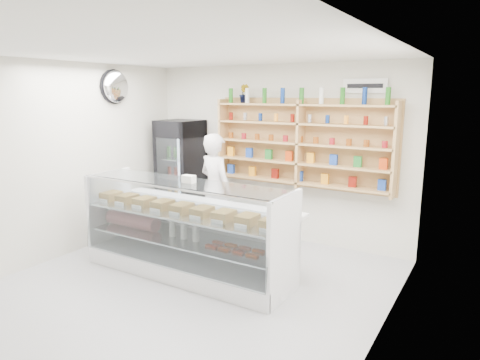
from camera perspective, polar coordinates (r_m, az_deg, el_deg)
The scene contains 8 objects.
room at distance 4.89m, azimuth -8.52°, elevation 0.18°, with size 5.00×5.00×5.00m.
display_counter at distance 5.74m, azimuth -7.00°, elevation -9.01°, with size 2.87×0.86×1.25m.
shop_worker at distance 6.68m, azimuth -3.28°, elevation -1.26°, with size 0.64×0.42×1.75m, color silver.
drinks_cooler at distance 7.64m, azimuth -7.88°, elevation 0.83°, with size 0.70×0.68×1.89m.
wall_shelving at distance 6.59m, azimuth 8.04°, elevation 4.81°, with size 2.84×0.28×1.33m.
potted_plant at distance 7.00m, azimuth 0.57°, elevation 11.44°, with size 0.16×0.13×0.30m, color #1E6626.
security_mirror at distance 7.17m, azimuth -16.19°, elevation 11.86°, with size 0.15×0.50×0.50m, color silver.
wall_sign at distance 6.37m, azimuth 16.34°, elevation 11.95°, with size 0.62×0.03×0.20m, color white.
Camera 1 is at (3.08, -3.68, 2.35)m, focal length 32.00 mm.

